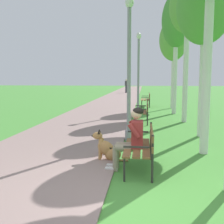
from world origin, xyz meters
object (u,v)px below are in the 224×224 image
Objects in this scene: birch_tree_sixth at (173,40)px; pedestrian_distant at (126,86)px; park_bench_far at (147,99)px; lamp_post_near at (129,68)px; birch_tree_fourth at (188,10)px; birch_tree_fifth at (176,22)px; park_bench_near at (142,144)px; lamp_post_mid at (138,72)px; dog_shepherd at (108,149)px; park_bench_mid at (143,110)px; person_seated_on_near_bench at (132,136)px; birch_tree_third at (204,8)px.

pedestrian_distant is (-3.82, 16.14, -3.16)m from birch_tree_sixth.
park_bench_far is 9.82m from lamp_post_near.
birch_tree_fifth is at bearing 93.15° from birch_tree_fourth.
park_bench_near is 12.21m from birch_tree_sixth.
birch_tree_fifth reaches higher than lamp_post_near.
dog_shepherd is at bearing -93.19° from lamp_post_mid.
birch_tree_sixth is at bearing -23.27° from park_bench_far.
park_bench_mid is 3.24m from lamp_post_mid.
birch_tree_fifth reaches higher than park_bench_far.
park_bench_far is (0.19, 6.39, 0.00)m from park_bench_mid.
person_seated_on_near_bench reaches higher than park_bench_near.
birch_tree_fourth is 22.12m from pedestrian_distant.
park_bench_near is 1.00× the size of park_bench_mid.
birch_tree_third is at bearing 21.35° from lamp_post_near.
birch_tree_fourth reaches higher than lamp_post_near.
park_bench_mid is 0.30× the size of birch_tree_third.
birch_tree_sixth reaches higher than park_bench_mid.
birch_tree_fifth reaches higher than birch_tree_fourth.
birch_tree_third reaches higher than dog_shepherd.
lamp_post_mid is 5.91m from birch_tree_third.
person_seated_on_near_bench is 1.50× the size of dog_shepherd.
pedestrian_distant is at bearing 94.01° from person_seated_on_near_bench.
lamp_post_near is 1.00× the size of lamp_post_mid.
birch_tree_fourth is at bearing 13.30° from park_bench_mid.
park_bench_near is at bearing -99.74° from birch_tree_fifth.
lamp_post_near is at bearing -103.01° from birch_tree_sixth.
park_bench_far is at bearing -81.50° from pedestrian_distant.
park_bench_mid is 0.37× the size of lamp_post_mid.
park_bench_far is 12.29m from person_seated_on_near_bench.
person_seated_on_near_bench is at bearing -165.39° from park_bench_near.
lamp_post_mid is at bearing 88.81° from lamp_post_near.
dog_shepherd is at bearing -99.03° from lamp_post_near.
birch_tree_fifth is (2.27, 8.40, 4.26)m from dog_shepherd.
park_bench_far is 3.85m from birch_tree_sixth.
park_bench_mid is 0.27× the size of birch_tree_fourth.
birch_tree_third reaches higher than lamp_post_mid.
park_bench_near is 0.25× the size of birch_tree_fifth.
lamp_post_near is 2.45× the size of pedestrian_distant.
birch_tree_third is at bearing -87.60° from birch_tree_fifth.
birch_tree_fourth reaches higher than person_seated_on_near_bench.
birch_tree_fourth is at bearing -86.85° from birch_tree_fifth.
person_seated_on_near_bench is 0.21× the size of birch_tree_fifth.
person_seated_on_near_bench is 0.22× the size of birch_tree_fourth.
park_bench_near is at bearing -117.28° from birch_tree_third.
park_bench_far is 0.25× the size of birch_tree_fifth.
dog_shepherd is at bearing -94.42° from park_bench_far.
park_bench_near reaches higher than dog_shepherd.
birch_tree_fifth is at bearing -78.93° from pedestrian_distant.
pedestrian_distant is at bearing 93.94° from lamp_post_near.
pedestrian_distant reaches higher than park_bench_far.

